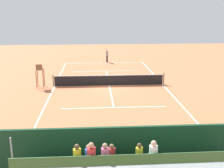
{
  "coord_description": "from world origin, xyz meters",
  "views": [
    {
      "loc": [
        1.4,
        25.22,
        6.96
      ],
      "look_at": [
        0.0,
        4.0,
        1.2
      ],
      "focal_mm": 45.42,
      "sensor_mm": 36.0,
      "label": 1
    }
  ],
  "objects_px": {
    "tennis_player": "(107,55)",
    "tennis_racket": "(102,62)",
    "tennis_net": "(109,80)",
    "bleacher_stand": "(128,165)",
    "umpire_chair": "(40,73)",
    "tennis_ball_near": "(97,67)",
    "courtside_bench": "(172,147)",
    "equipment_bag": "(141,157)"
  },
  "relations": [
    {
      "from": "umpire_chair",
      "to": "equipment_bag",
      "type": "xyz_separation_m",
      "value": [
        -6.93,
        13.12,
        -1.13
      ]
    },
    {
      "from": "tennis_player",
      "to": "tennis_racket",
      "type": "xyz_separation_m",
      "value": [
        0.73,
        0.06,
        -1.0
      ]
    },
    {
      "from": "tennis_racket",
      "to": "tennis_ball_near",
      "type": "xyz_separation_m",
      "value": [
        0.59,
        3.05,
        0.02
      ]
    },
    {
      "from": "bleacher_stand",
      "to": "umpire_chair",
      "type": "distance_m",
      "value": 16.26
    },
    {
      "from": "umpire_chair",
      "to": "tennis_ball_near",
      "type": "bearing_deg",
      "value": -121.4
    },
    {
      "from": "tennis_player",
      "to": "tennis_racket",
      "type": "relative_size",
      "value": 3.36
    },
    {
      "from": "equipment_bag",
      "to": "tennis_player",
      "type": "bearing_deg",
      "value": -89.16
    },
    {
      "from": "tennis_player",
      "to": "tennis_racket",
      "type": "bearing_deg",
      "value": 4.38
    },
    {
      "from": "courtside_bench",
      "to": "equipment_bag",
      "type": "relative_size",
      "value": 2.0
    },
    {
      "from": "tennis_net",
      "to": "equipment_bag",
      "type": "xyz_separation_m",
      "value": [
        -0.73,
        13.4,
        -0.32
      ]
    },
    {
      "from": "umpire_chair",
      "to": "tennis_player",
      "type": "bearing_deg",
      "value": -119.3
    },
    {
      "from": "tennis_net",
      "to": "bleacher_stand",
      "type": "height_order",
      "value": "bleacher_stand"
    },
    {
      "from": "bleacher_stand",
      "to": "tennis_racket",
      "type": "xyz_separation_m",
      "value": [
        0.26,
        -26.72,
        -0.92
      ]
    },
    {
      "from": "umpire_chair",
      "to": "equipment_bag",
      "type": "distance_m",
      "value": 14.88
    },
    {
      "from": "tennis_racket",
      "to": "tennis_ball_near",
      "type": "height_order",
      "value": "tennis_ball_near"
    },
    {
      "from": "tennis_net",
      "to": "tennis_racket",
      "type": "xyz_separation_m",
      "value": [
        0.36,
        -11.37,
        -0.49
      ]
    },
    {
      "from": "umpire_chair",
      "to": "courtside_bench",
      "type": "height_order",
      "value": "umpire_chair"
    },
    {
      "from": "umpire_chair",
      "to": "tennis_player",
      "type": "relative_size",
      "value": 1.11
    },
    {
      "from": "bleacher_stand",
      "to": "equipment_bag",
      "type": "relative_size",
      "value": 10.07
    },
    {
      "from": "bleacher_stand",
      "to": "tennis_player",
      "type": "xyz_separation_m",
      "value": [
        -0.47,
        -26.77,
        0.08
      ]
    },
    {
      "from": "courtside_bench",
      "to": "bleacher_stand",
      "type": "bearing_deg",
      "value": 41.42
    },
    {
      "from": "courtside_bench",
      "to": "tennis_player",
      "type": "xyz_separation_m",
      "value": [
        1.88,
        -24.7,
        0.46
      ]
    },
    {
      "from": "umpire_chair",
      "to": "tennis_ball_near",
      "type": "relative_size",
      "value": 32.42
    },
    {
      "from": "tennis_net",
      "to": "umpire_chair",
      "type": "relative_size",
      "value": 4.81
    },
    {
      "from": "bleacher_stand",
      "to": "tennis_player",
      "type": "bearing_deg",
      "value": -91.01
    },
    {
      "from": "tennis_net",
      "to": "umpire_chair",
      "type": "xyz_separation_m",
      "value": [
        6.2,
        0.28,
        0.81
      ]
    },
    {
      "from": "courtside_bench",
      "to": "tennis_racket",
      "type": "distance_m",
      "value": 24.79
    },
    {
      "from": "equipment_bag",
      "to": "tennis_ball_near",
      "type": "bearing_deg",
      "value": -85.58
    },
    {
      "from": "tennis_net",
      "to": "equipment_bag",
      "type": "height_order",
      "value": "tennis_net"
    },
    {
      "from": "courtside_bench",
      "to": "equipment_bag",
      "type": "xyz_separation_m",
      "value": [
        1.52,
        0.13,
        -0.38
      ]
    },
    {
      "from": "umpire_chair",
      "to": "tennis_player",
      "type": "xyz_separation_m",
      "value": [
        -6.57,
        -11.71,
        -0.3
      ]
    },
    {
      "from": "umpire_chair",
      "to": "courtside_bench",
      "type": "distance_m",
      "value": 15.52
    },
    {
      "from": "bleacher_stand",
      "to": "courtside_bench",
      "type": "relative_size",
      "value": 5.03
    },
    {
      "from": "umpire_chair",
      "to": "tennis_player",
      "type": "distance_m",
      "value": 13.43
    },
    {
      "from": "courtside_bench",
      "to": "tennis_ball_near",
      "type": "xyz_separation_m",
      "value": [
        3.2,
        -21.6,
        -0.53
      ]
    },
    {
      "from": "bleacher_stand",
      "to": "umpire_chair",
      "type": "xyz_separation_m",
      "value": [
        6.1,
        -15.07,
        0.38
      ]
    },
    {
      "from": "tennis_net",
      "to": "tennis_ball_near",
      "type": "height_order",
      "value": "tennis_net"
    },
    {
      "from": "bleacher_stand",
      "to": "tennis_racket",
      "type": "height_order",
      "value": "bleacher_stand"
    },
    {
      "from": "equipment_bag",
      "to": "umpire_chair",
      "type": "bearing_deg",
      "value": -62.16
    },
    {
      "from": "equipment_bag",
      "to": "tennis_racket",
      "type": "xyz_separation_m",
      "value": [
        1.09,
        -24.77,
        -0.16
      ]
    },
    {
      "from": "tennis_racket",
      "to": "tennis_ball_near",
      "type": "distance_m",
      "value": 3.1
    },
    {
      "from": "umpire_chair",
      "to": "tennis_net",
      "type": "bearing_deg",
      "value": -177.44
    }
  ]
}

